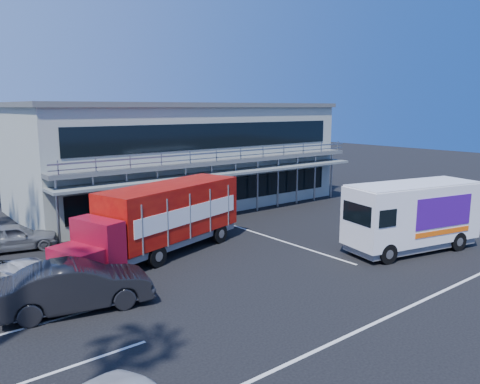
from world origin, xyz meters
TOP-DOWN VIEW (x-y plane):
  - ground at (0.00, 0.00)m, footprint 120.00×120.00m
  - building at (3.00, 14.94)m, footprint 22.40×12.00m
  - red_truck at (-4.11, 4.80)m, footprint 10.18×5.03m
  - white_van at (5.84, -2.27)m, footprint 7.27×3.82m
  - parked_car_b at (-9.50, 1.20)m, footprint 5.44×2.88m
  - parked_car_e at (-9.50, 9.96)m, footprint 4.27×2.47m

SIDE VIEW (x-z plane):
  - ground at x=0.00m, z-range 0.00..0.00m
  - parked_car_e at x=-9.50m, z-range 0.00..1.37m
  - parked_car_b at x=-9.50m, z-range 0.00..1.70m
  - white_van at x=5.84m, z-range 0.10..3.48m
  - red_truck at x=-4.11m, z-range 0.16..3.51m
  - building at x=3.00m, z-range 0.01..7.31m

